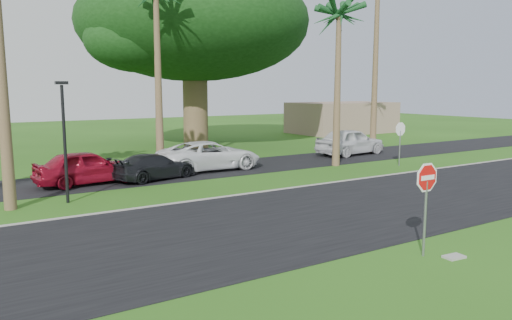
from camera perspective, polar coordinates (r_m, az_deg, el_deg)
The scene contains 15 objects.
ground at distance 15.70m, azimuth 8.76°, elevation -8.09°, with size 120.00×120.00×0.00m, color #255014.
road at distance 17.19m, azimuth 4.33°, elevation -6.54°, with size 120.00×8.00×0.02m, color black.
parking_strip at distance 26.16m, azimuth -9.62°, elevation -1.53°, with size 120.00×5.00×0.02m, color black.
curb at distance 20.47m, azimuth -2.51°, elevation -4.07°, with size 120.00×0.12×0.06m, color gray.
stop_sign_near at distance 13.63m, azimuth 18.89°, elevation -3.25°, with size 1.05×0.07×2.62m.
stop_sign_far at distance 29.37m, azimuth 16.16°, elevation 2.79°, with size 1.05×0.07×2.62m.
palm_right_near at distance 28.78m, azimuth 9.47°, elevation 15.70°, with size 5.00×5.00×9.50m.
canopy_tree at distance 37.21m, azimuth -7.09°, elevation 15.19°, with size 16.50×16.50×13.12m.
streetlight_right at distance 20.25m, azimuth -21.06°, elevation 2.76°, with size 0.45×0.25×4.64m.
building_far at distance 50.54m, azimuth 9.80°, elevation 4.81°, with size 10.00×6.00×3.00m, color gray.
car_red at distance 24.10m, azimuth -18.79°, elevation -0.82°, with size 1.85×4.60×1.57m, color maroon.
car_dark at distance 24.52m, azimuth -11.57°, elevation -0.78°, with size 1.74×4.28×1.24m, color black.
car_minivan at distance 26.94m, azimuth -5.32°, elevation 0.48°, with size 2.58×5.59×1.55m, color white.
car_pickup at distance 33.59m, azimuth 10.72°, elevation 2.07°, with size 2.07×5.15×1.75m, color silver.
utility_slab at distance 14.18m, azimuth 21.69°, elevation -10.24°, with size 0.55×0.35×0.06m, color gray.
Camera 1 is at (-10.02, -11.27, 4.37)m, focal length 35.00 mm.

